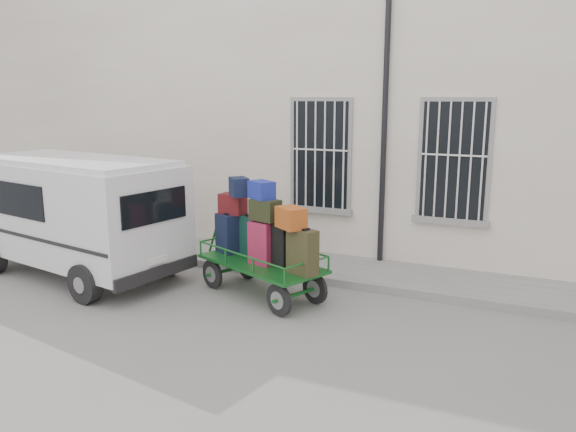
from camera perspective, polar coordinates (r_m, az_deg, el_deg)
The scene contains 5 objects.
ground at distance 9.46m, azimuth -1.19°, elevation -9.23°, with size 80.00×80.00×0.00m, color slate.
building at distance 13.99m, azimuth 8.75°, elevation 10.07°, with size 24.00×5.15×6.00m.
sidewalk at distance 11.35m, azimuth 3.66°, elevation -5.22°, with size 24.00×1.70×0.15m, color slate.
luggage_cart at distance 9.72m, azimuth -2.69°, elevation -2.48°, with size 2.78×1.90×2.04m.
van at distance 11.59m, azimuth -20.79°, elevation 0.69°, with size 4.82×2.69×2.30m.
Camera 1 is at (3.85, -7.95, 3.41)m, focal length 35.00 mm.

